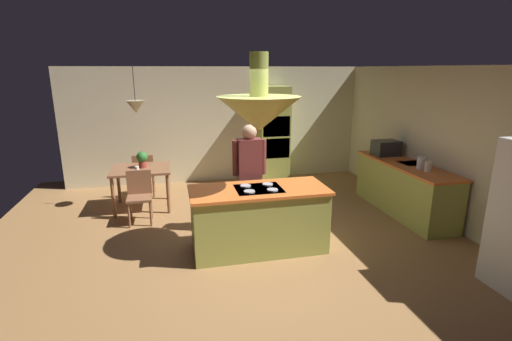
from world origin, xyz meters
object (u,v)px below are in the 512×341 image
at_px(kitchen_island, 259,219).
at_px(person_at_island, 249,171).
at_px(dining_table, 141,173).
at_px(canister_sugar, 421,163).
at_px(cup_on_table, 137,169).
at_px(chair_by_back_wall, 144,172).
at_px(canister_flour, 428,167).
at_px(oven_tower, 273,135).
at_px(chair_facing_island, 139,193).
at_px(potted_plant_on_table, 142,159).
at_px(microwave_on_counter, 386,148).

height_order(kitchen_island, person_at_island, person_at_island).
height_order(dining_table, canister_sugar, canister_sugar).
bearing_deg(cup_on_table, dining_table, 78.42).
height_order(chair_by_back_wall, canister_flour, canister_flour).
bearing_deg(kitchen_island, chair_by_back_wall, 121.53).
distance_m(oven_tower, chair_facing_island, 3.38).
xyz_separation_m(chair_facing_island, chair_by_back_wall, (0.00, 1.34, 0.00)).
bearing_deg(person_at_island, canister_flour, -9.05).
bearing_deg(canister_sugar, potted_plant_on_table, 159.24).
bearing_deg(potted_plant_on_table, kitchen_island, -51.94).
relative_size(canister_sugar, microwave_on_counter, 0.43).
bearing_deg(potted_plant_on_table, chair_facing_island, -92.93).
bearing_deg(person_at_island, kitchen_island, -91.38).
xyz_separation_m(dining_table, canister_sugar, (4.54, -1.68, 0.35)).
relative_size(dining_table, person_at_island, 0.61).
xyz_separation_m(dining_table, person_at_island, (1.72, -1.41, 0.32)).
distance_m(chair_facing_island, canister_sugar, 4.68).
relative_size(oven_tower, microwave_on_counter, 4.65).
bearing_deg(cup_on_table, microwave_on_counter, -5.00).
bearing_deg(oven_tower, chair_facing_island, -147.06).
height_order(dining_table, chair_by_back_wall, chair_by_back_wall).
bearing_deg(potted_plant_on_table, cup_on_table, -108.04).
height_order(potted_plant_on_table, microwave_on_counter, microwave_on_counter).
distance_m(dining_table, canister_flour, 4.92).
relative_size(kitchen_island, oven_tower, 0.89).
distance_m(person_at_island, cup_on_table, 2.13).
bearing_deg(dining_table, potted_plant_on_table, 36.11).
bearing_deg(cup_on_table, person_at_island, -33.96).
bearing_deg(microwave_on_counter, canister_sugar, -90.00).
bearing_deg(microwave_on_counter, canister_flour, -90.00).
xyz_separation_m(chair_facing_island, canister_flour, (4.54, -1.19, 0.49)).
bearing_deg(cup_on_table, oven_tower, 25.67).
bearing_deg(chair_facing_island, kitchen_island, -40.05).
xyz_separation_m(oven_tower, microwave_on_counter, (1.74, -1.77, -0.02)).
bearing_deg(potted_plant_on_table, canister_flour, -22.74).
bearing_deg(person_at_island, cup_on_table, 146.04).
distance_m(chair_by_back_wall, canister_flour, 5.22).
bearing_deg(canister_flour, person_at_island, 170.95).
relative_size(kitchen_island, cup_on_table, 21.17).
relative_size(dining_table, potted_plant_on_table, 3.47).
relative_size(oven_tower, chair_by_back_wall, 2.46).
height_order(chair_by_back_wall, microwave_on_counter, microwave_on_counter).
height_order(kitchen_island, potted_plant_on_table, potted_plant_on_table).
relative_size(canister_flour, microwave_on_counter, 0.37).
bearing_deg(canister_sugar, kitchen_island, -171.62).
relative_size(dining_table, canister_flour, 6.18).
xyz_separation_m(oven_tower, person_at_island, (-1.08, -2.56, -0.09)).
xyz_separation_m(canister_flour, microwave_on_counter, (0.00, 1.24, 0.06)).
distance_m(cup_on_table, canister_flour, 4.87).
bearing_deg(cup_on_table, chair_facing_island, -84.10).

